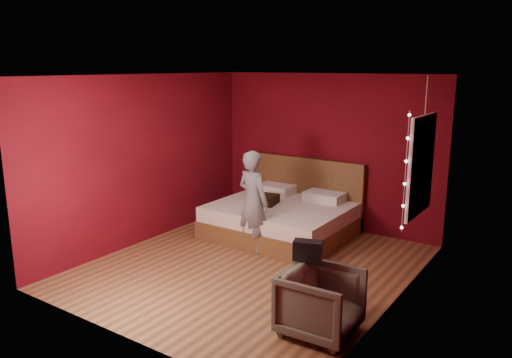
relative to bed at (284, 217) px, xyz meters
The scene contains 10 objects.
floor 1.47m from the bed, 76.94° to the right, with size 4.50×4.50×0.00m, color #955C3B.
room_walls 1.99m from the bed, 76.94° to the right, with size 4.04×4.54×2.62m.
window 2.63m from the bed, 12.32° to the right, with size 0.05×0.97×1.27m.
fairy_lights 2.76m from the bed, 24.35° to the right, with size 0.04×0.04×1.45m.
bed is the anchor object (origin of this frame).
person 1.01m from the bed, 89.24° to the right, with size 0.56×0.37×1.53m, color slate.
armchair 3.12m from the bed, 51.89° to the right, with size 0.74×0.76×0.69m, color #696753.
handbag 2.86m from the bed, 53.81° to the right, with size 0.30×0.15×0.22m, color black.
throw_pillow 0.44m from the bed, 143.25° to the right, with size 0.40×0.40×0.14m, color black.
hanging_plant 2.65m from the bed, ahead, with size 0.37×0.34×1.02m.
Camera 1 is at (3.70, -5.33, 2.73)m, focal length 35.00 mm.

